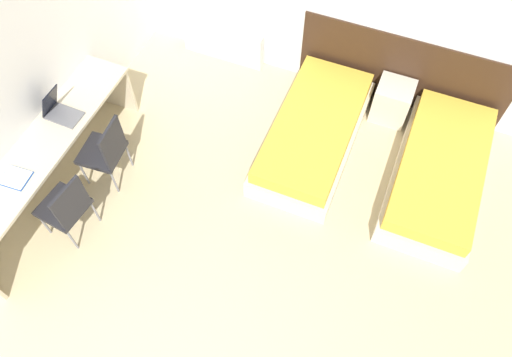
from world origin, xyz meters
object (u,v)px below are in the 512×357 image
(nightstand, at_px, (392,101))
(chair_near_laptop, at_px, (106,150))
(chair_near_notebook, at_px, (66,206))
(bed_near_window, at_px, (313,133))
(bed_near_door, at_px, (439,173))
(laptop, at_px, (59,111))

(nightstand, xyz_separation_m, chair_near_laptop, (-2.60, -2.02, 0.24))
(nightstand, bearing_deg, chair_near_notebook, -133.47)
(chair_near_laptop, bearing_deg, bed_near_window, 28.72)
(bed_near_window, distance_m, chair_near_laptop, 2.28)
(bed_near_door, xyz_separation_m, chair_near_laptop, (-3.31, -1.25, 0.28))
(chair_near_laptop, bearing_deg, bed_near_door, 15.87)
(bed_near_window, height_order, nightstand, nightstand)
(chair_near_notebook, bearing_deg, chair_near_laptop, 96.66)
(bed_near_window, xyz_separation_m, chair_near_notebook, (-1.89, -1.98, 0.28))
(bed_near_window, xyz_separation_m, laptop, (-2.39, -1.17, 0.59))
(bed_near_window, bearing_deg, laptop, -154.03)
(chair_near_laptop, relative_size, laptop, 2.45)
(bed_near_window, relative_size, bed_near_door, 1.00)
(chair_near_notebook, bearing_deg, nightstand, 53.20)
(nightstand, xyz_separation_m, chair_near_notebook, (-2.60, -2.74, 0.24))
(bed_near_door, bearing_deg, chair_near_laptop, -159.30)
(chair_near_laptop, distance_m, laptop, 0.60)
(chair_near_laptop, distance_m, chair_near_notebook, 0.73)
(bed_near_window, distance_m, nightstand, 1.05)
(chair_near_laptop, bearing_deg, laptop, 165.61)
(nightstand, bearing_deg, chair_near_laptop, -142.20)
(bed_near_window, bearing_deg, chair_near_laptop, -146.45)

